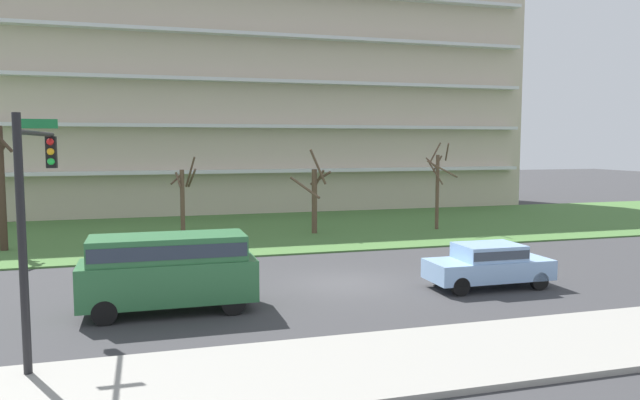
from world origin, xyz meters
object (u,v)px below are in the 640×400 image
Objects in this scene: tree_center at (314,195)px; sedan_blue_center_left at (488,263)px; van_green_near_left at (169,267)px; traffic_signal_mast at (35,192)px; tree_right at (438,185)px; tree_far_left at (0,185)px; tree_left at (183,199)px.

sedan_blue_center_left is (2.56, -13.71, -1.35)m from tree_center.
van_green_near_left is at bearing -179.56° from sedan_blue_center_left.
tree_center is 20.28m from traffic_signal_mast.
sedan_blue_center_left is (-4.84, -13.27, -1.84)m from tree_right.
tree_far_left is 1.26× the size of tree_center.
tree_far_left is at bearing -176.06° from tree_center.
van_green_near_left is at bearing -121.75° from tree_center.
tree_left is 13.63m from van_green_near_left.
tree_center reaches higher than sedan_blue_center_left.
tree_center is 0.93× the size of tree_right.
tree_right is (23.00, 0.64, -0.45)m from tree_far_left.
sedan_blue_center_left is (9.74, -13.54, -1.34)m from tree_left.
tree_far_left is 1.38× the size of sedan_blue_center_left.
traffic_signal_mast is at bearing -75.61° from tree_far_left.
tree_far_left is 8.52m from tree_left.
tree_far_left is 1.17× the size of van_green_near_left.
tree_far_left is 22.25m from sedan_blue_center_left.
tree_right reaches higher than tree_left.
tree_far_left is 1.17× the size of tree_right.
tree_center is at bearing 3.94° from tree_far_left.
van_green_near_left is at bearing -60.57° from tree_far_left.
van_green_near_left is 1.18× the size of sedan_blue_center_left.
tree_right is 14.25m from sedan_blue_center_left.
tree_right is at bearing 40.15° from traffic_signal_mast.
van_green_near_left is at bearing -140.11° from tree_right.
sedan_blue_center_left is at bearing -110.03° from tree_right.
tree_center is (15.61, 1.08, -0.94)m from tree_far_left.
tree_center reaches higher than tree_left.
tree_right is (14.58, -0.27, 0.51)m from tree_left.
tree_left is at bearing 74.71° from traffic_signal_mast.
traffic_signal_mast is (-4.46, -16.33, 1.76)m from tree_left.
traffic_signal_mast is at bearing -168.44° from sedan_blue_center_left.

